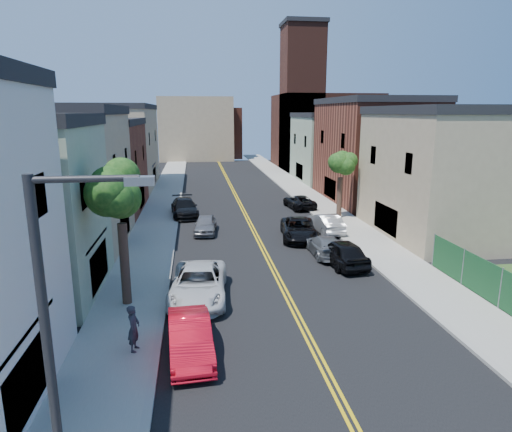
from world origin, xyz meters
name	(u,v)px	position (x,y,z in m)	size (l,w,h in m)	color
sidewalk_left	(163,201)	(-7.90, 40.00, 0.07)	(3.20, 100.00, 0.15)	gray
sidewalk_right	(310,197)	(7.90, 40.00, 0.07)	(3.20, 100.00, 0.15)	gray
curb_left	(180,201)	(-6.15, 40.00, 0.07)	(0.30, 100.00, 0.15)	gray
curb_right	(294,198)	(6.15, 40.00, 0.07)	(0.30, 100.00, 0.15)	gray
bldg_left_tan_near	(54,182)	(-14.00, 25.00, 4.50)	(9.00, 10.00, 9.00)	#998466
bldg_left_brick	(91,169)	(-14.00, 36.00, 4.00)	(9.00, 12.00, 8.00)	brown
bldg_left_tan_far	(116,149)	(-14.00, 50.00, 4.75)	(9.00, 16.00, 9.50)	#998466
bldg_right_tan	(446,176)	(14.00, 24.00, 4.50)	(9.00, 12.00, 9.00)	#998466
bldg_right_brick	(373,153)	(14.00, 38.00, 5.00)	(9.00, 14.00, 10.00)	brown
bldg_right_palegrn	(332,149)	(14.00, 52.00, 4.25)	(9.00, 12.00, 8.50)	gray
church	(319,124)	(16.33, 67.07, 7.24)	(16.20, 14.20, 22.60)	#4C2319
backdrop_left	(196,129)	(-4.00, 82.00, 6.00)	(14.00, 8.00, 12.00)	#998466
backdrop_center	(216,133)	(0.00, 86.00, 5.00)	(10.00, 8.00, 10.00)	brown
tree_left_mid	(119,170)	(-7.88, 14.01, 6.58)	(5.20, 5.20, 9.29)	#312118
tree_right_far	(342,153)	(7.92, 30.01, 5.76)	(4.40, 4.40, 8.03)	#312118
street_lamp	(60,361)	(-7.01, 1.00, 4.72)	(2.14, 0.25, 8.00)	black
red_sedan	(190,337)	(-4.84, 9.01, 0.75)	(1.58, 4.53, 1.49)	red
white_pickup	(199,284)	(-4.46, 14.30, 0.82)	(2.71, 5.87, 1.63)	silver
grey_car_left	(205,224)	(-3.80, 26.88, 0.69)	(1.63, 4.06, 1.38)	#5C5D64
black_car_left	(184,208)	(-5.50, 32.96, 0.79)	(2.22, 5.45, 1.58)	black
grey_car_right	(325,246)	(3.80, 20.29, 0.66)	(1.85, 4.56, 1.32)	#55585D
black_car_right	(342,252)	(4.28, 18.31, 0.81)	(1.91, 4.76, 1.62)	black
silver_car_right	(326,223)	(5.50, 25.85, 0.74)	(1.57, 4.51, 1.49)	#9DA0A4
dark_car_right_far	(299,202)	(5.50, 34.85, 0.65)	(2.17, 4.70, 1.31)	black
black_suv_lane	(299,229)	(3.00, 24.32, 0.75)	(2.49, 5.41, 1.50)	black
pedestrian_left	(134,328)	(-6.98, 9.41, 1.07)	(0.67, 0.44, 1.85)	#2A2931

